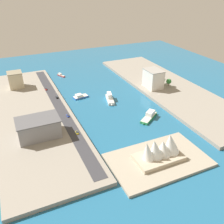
{
  "coord_description": "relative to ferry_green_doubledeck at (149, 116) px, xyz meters",
  "views": [
    {
      "loc": [
        96.01,
        225.1,
        119.94
      ],
      "look_at": [
        9.48,
        34.53,
        4.22
      ],
      "focal_mm": 39.34,
      "sensor_mm": 36.0,
      "label": 1
    }
  ],
  "objects": [
    {
      "name": "warehouse_low_gray",
      "position": [
        101.8,
        -8.51,
        9.0
      ],
      "size": [
        34.57,
        22.57,
        16.02
      ],
      "color": "gray",
      "rests_on": "quay_east"
    },
    {
      "name": "quay_east",
      "position": [
        100.66,
        -53.86,
        -0.69
      ],
      "size": [
        70.0,
        240.0,
        3.31
      ],
      "primitive_type": "cube",
      "color": "gray",
      "rests_on": "ground_plane"
    },
    {
      "name": "hatchback_blue",
      "position": [
        71.92,
        -30.2,
        1.88
      ],
      "size": [
        2.11,
        5.01,
        1.59
      ],
      "color": "black",
      "rests_on": "road_strip"
    },
    {
      "name": "pickup_red",
      "position": [
        78.3,
        -102.34,
        1.93
      ],
      "size": [
        2.04,
        5.05,
        1.7
      ],
      "color": "black",
      "rests_on": "road_strip"
    },
    {
      "name": "ferry_white_commuter",
      "position": [
        18.76,
        -51.24,
        0.37
      ],
      "size": [
        12.42,
        26.28,
        7.7
      ],
      "color": "silver",
      "rests_on": "ground_plane"
    },
    {
      "name": "office_block_beige",
      "position": [
        108.61,
        -124.32,
        10.5
      ],
      "size": [
        16.42,
        16.5,
        19.02
      ],
      "color": "#C6B793",
      "rests_on": "quay_east"
    },
    {
      "name": "peninsula_point",
      "position": [
        27.44,
        56.33,
        -1.35
      ],
      "size": [
        72.45,
        45.13,
        2.0
      ],
      "primitive_type": "cube",
      "color": "#A89E89",
      "rests_on": "ground_plane"
    },
    {
      "name": "taxi_yellow_cab",
      "position": [
        72.6,
        1.16,
        1.86
      ],
      "size": [
        1.98,
        4.86,
        1.54
      ],
      "color": "black",
      "rests_on": "road_strip"
    },
    {
      "name": "tugboat_red",
      "position": [
        49.15,
        -148.54,
        -1.02
      ],
      "size": [
        8.33,
        14.76,
        3.83
      ],
      "color": "red",
      "rests_on": "ground_plane"
    },
    {
      "name": "quay_west",
      "position": [
        -58.42,
        -53.86,
        -0.69
      ],
      "size": [
        70.0,
        240.0,
        3.31
      ],
      "primitive_type": "cube",
      "color": "gray",
      "rests_on": "ground_plane"
    },
    {
      "name": "opera_landmark",
      "position": [
        26.24,
        56.33,
        7.97
      ],
      "size": [
        35.63,
        20.21,
        20.55
      ],
      "color": "#BCAD93",
      "rests_on": "peninsula_point"
    },
    {
      "name": "traffic_light_waterfront",
      "position": [
        68.47,
        -81.5,
        5.3
      ],
      "size": [
        0.36,
        0.36,
        6.5
      ],
      "color": "black",
      "rests_on": "quay_east"
    },
    {
      "name": "suv_black",
      "position": [
        71.82,
        -74.67,
        1.94
      ],
      "size": [
        1.94,
        5.03,
        1.7
      ],
      "color": "black",
      "rests_on": "road_strip"
    },
    {
      "name": "park_tree_cluster",
      "position": [
        -58.7,
        -53.92,
        7.15
      ],
      "size": [
        6.3,
        15.25,
        9.61
      ],
      "color": "brown",
      "rests_on": "quay_west"
    },
    {
      "name": "road_strip",
      "position": [
        74.41,
        -53.86,
        1.03
      ],
      "size": [
        10.21,
        228.0,
        0.15
      ],
      "primitive_type": "cube",
      "color": "#38383D",
      "rests_on": "quay_east"
    },
    {
      "name": "ground_plane",
      "position": [
        21.12,
        -53.86,
        -2.35
      ],
      "size": [
        440.0,
        440.0,
        0.0
      ],
      "primitive_type": "plane",
      "color": "#23668E"
    },
    {
      "name": "catamaran_blue",
      "position": [
        46.26,
        -71.94,
        -0.78
      ],
      "size": [
        18.22,
        10.33,
        4.34
      ],
      "color": "blue",
      "rests_on": "ground_plane"
    },
    {
      "name": "hotel_broad_white",
      "position": [
        -40.08,
        -56.99,
        11.9
      ],
      "size": [
        17.4,
        23.51,
        21.82
      ],
      "color": "silver",
      "rests_on": "quay_west"
    },
    {
      "name": "ferry_green_doubledeck",
      "position": [
        0.0,
        0.0,
        0.0
      ],
      "size": [
        24.43,
        20.21,
        6.49
      ],
      "color": "#2D8C4C",
      "rests_on": "ground_plane"
    }
  ]
}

